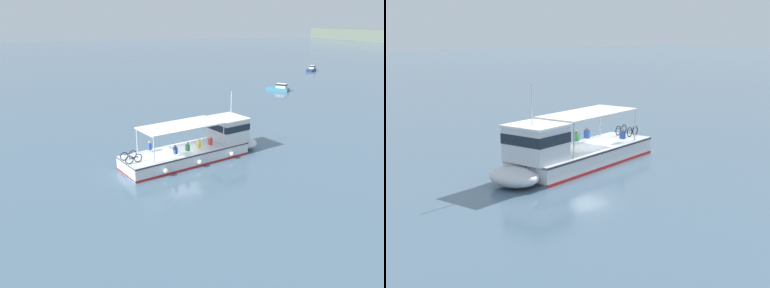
{
  "view_description": "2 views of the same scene",
  "coord_description": "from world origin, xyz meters",
  "views": [
    {
      "loc": [
        27.12,
        -7.71,
        11.02
      ],
      "look_at": [
        -0.22,
        0.65,
        1.4
      ],
      "focal_mm": 34.39,
      "sensor_mm": 36.0,
      "label": 1
    },
    {
      "loc": [
        -26.86,
        19.47,
        8.09
      ],
      "look_at": [
        -0.22,
        0.65,
        1.4
      ],
      "focal_mm": 51.93,
      "sensor_mm": 36.0,
      "label": 2
    }
  ],
  "objects": [
    {
      "name": "ground_plane",
      "position": [
        0.0,
        0.0,
        0.0
      ],
      "size": [
        400.0,
        400.0,
        0.0
      ],
      "primitive_type": "plane",
      "color": "slate"
    },
    {
      "name": "ferry_main",
      "position": [
        -0.53,
        1.62,
        1.02
      ],
      "size": [
        6.85,
        13.04,
        5.32
      ],
      "color": "silver",
      "rests_on": "ground"
    }
  ]
}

